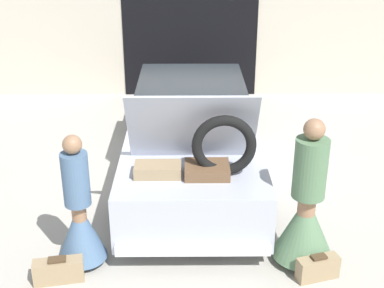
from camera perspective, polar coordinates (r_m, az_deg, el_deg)
ground_plane at (r=8.41m, az=-0.08°, el=-2.45°), size 40.00×40.00×0.00m
garage_wall_back at (r=11.40m, az=-0.21°, el=12.10°), size 12.00×0.14×2.80m
car at (r=8.15m, az=-0.07°, el=1.47°), size 1.85×5.23×1.83m
person_left at (r=6.12m, az=-11.89°, el=-7.88°), size 0.56×0.56×1.58m
person_right at (r=6.12m, az=12.04°, el=-7.31°), size 0.69×0.69×1.76m
suitcase_beside_left_person at (r=6.13m, az=-14.05°, el=-12.96°), size 0.56×0.27×0.29m
suitcase_beside_right_person at (r=6.15m, az=13.26°, el=-12.74°), size 0.49×0.29×0.29m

